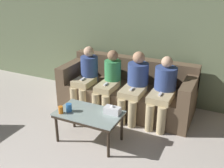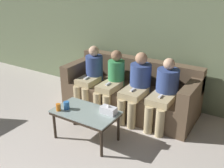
% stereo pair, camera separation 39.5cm
% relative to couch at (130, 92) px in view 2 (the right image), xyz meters
% --- Properties ---
extents(wall_back, '(12.00, 0.06, 2.60)m').
position_rel_couch_xyz_m(wall_back, '(0.00, 0.53, 0.99)').
color(wall_back, '#707F5B').
rests_on(wall_back, ground_plane).
extents(couch, '(2.29, 0.91, 0.85)m').
position_rel_couch_xyz_m(couch, '(0.00, 0.00, 0.00)').
color(couch, brown).
rests_on(couch, ground_plane).
extents(coffee_table, '(0.91, 0.53, 0.45)m').
position_rel_couch_xyz_m(coffee_table, '(-0.09, -1.18, 0.09)').
color(coffee_table, '#8C9E99').
rests_on(coffee_table, ground_plane).
extents(cup_near_left, '(0.07, 0.07, 0.10)m').
position_rel_couch_xyz_m(cup_near_left, '(-0.42, -1.36, 0.19)').
color(cup_near_left, orange).
rests_on(cup_near_left, coffee_table).
extents(cup_near_right, '(0.08, 0.08, 0.11)m').
position_rel_couch_xyz_m(cup_near_right, '(-0.36, -1.26, 0.20)').
color(cup_near_right, '#3372BF').
rests_on(cup_near_right, coffee_table).
extents(tissue_box, '(0.22, 0.12, 0.13)m').
position_rel_couch_xyz_m(tissue_box, '(0.22, -1.06, 0.19)').
color(tissue_box, white).
rests_on(tissue_box, coffee_table).
extents(seated_person_left_end, '(0.31, 0.62, 1.07)m').
position_rel_couch_xyz_m(seated_person_left_end, '(-0.69, -0.22, 0.26)').
color(seated_person_left_end, tan).
rests_on(seated_person_left_end, ground_plane).
extents(seated_person_mid_left, '(0.31, 0.66, 1.06)m').
position_rel_couch_xyz_m(seated_person_mid_left, '(-0.23, -0.25, 0.24)').
color(seated_person_mid_left, tan).
rests_on(seated_person_mid_left, ground_plane).
extents(seated_person_mid_right, '(0.34, 0.69, 1.09)m').
position_rel_couch_xyz_m(seated_person_mid_right, '(0.23, -0.22, 0.27)').
color(seated_person_mid_right, tan).
rests_on(seated_person_mid_right, ground_plane).
extents(seated_person_right_end, '(0.34, 0.68, 1.07)m').
position_rel_couch_xyz_m(seated_person_right_end, '(0.69, -0.22, 0.27)').
color(seated_person_right_end, tan).
rests_on(seated_person_right_end, ground_plane).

